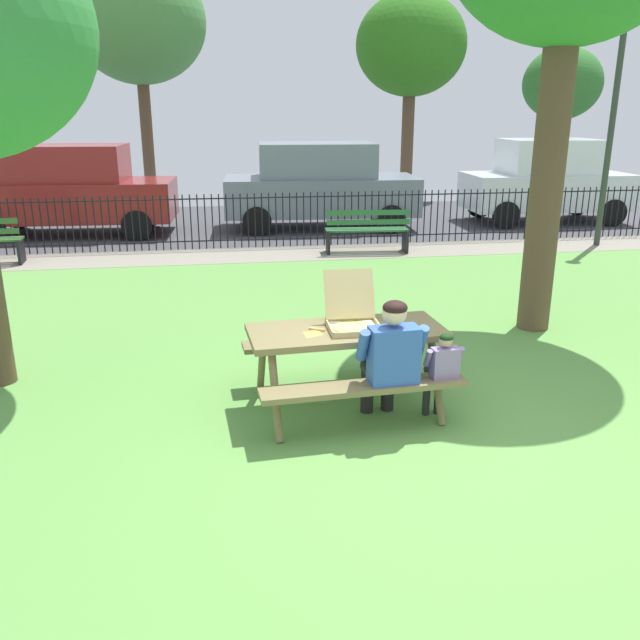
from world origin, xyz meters
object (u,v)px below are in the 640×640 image
park_bench_center (367,231)px  far_tree_midright (562,86)px  lamp_post_walkway (614,105)px  parked_car_center (547,180)px  pizza_box_open (352,317)px  far_tree_center (411,46)px  adult_at_table (390,357)px  parked_car_left (320,185)px  pizza_slice_on_table (314,332)px  parked_car_far_left (70,189)px  far_tree_midleft (138,22)px  picnic_table_foreground (346,346)px  child_at_table (441,368)px

park_bench_center → far_tree_midright: (8.22, 8.54, 2.92)m
park_bench_center → lamp_post_walkway: size_ratio=0.36×
parked_car_center → pizza_box_open: bearing=-125.1°
park_bench_center → far_tree_center: bearing=69.5°
adult_at_table → parked_car_left: bearing=84.7°
pizza_slice_on_table → parked_car_far_left: parked_car_far_left is taller
pizza_slice_on_table → lamp_post_walkway: size_ratio=0.05×
pizza_slice_on_table → parked_car_left: parked_car_left is taller
parked_car_center → lamp_post_walkway: bearing=-95.2°
adult_at_table → far_tree_midright: (9.65, 15.79, 2.68)m
pizza_box_open → park_bench_center: (1.66, 6.73, -0.45)m
parked_car_center → far_tree_midleft: bearing=150.3°
picnic_table_foreground → park_bench_center: park_bench_center is taller
picnic_table_foreground → pizza_box_open: 0.28m
picnic_table_foreground → far_tree_midright: bearing=57.0°
pizza_box_open → park_bench_center: pizza_box_open is taller
pizza_box_open → parked_car_center: size_ratio=0.15×
parked_car_far_left → parked_car_left: 5.54m
parked_car_far_left → parked_car_center: size_ratio=1.14×
pizza_box_open → parked_car_far_left: parked_car_far_left is taller
pizza_box_open → far_tree_midright: far_tree_midright is taller
picnic_table_foreground → far_tree_midright: far_tree_midright is taller
parked_car_left → far_tree_center: bearing=57.0°
adult_at_table → park_bench_center: size_ratio=0.73×
child_at_table → far_tree_midright: (9.18, 15.79, 2.81)m
pizza_box_open → lamp_post_walkway: bearing=46.0°
parked_car_far_left → far_tree_midright: bearing=21.6°
picnic_table_foreground → parked_car_far_left: parked_car_far_left is taller
adult_at_table → parked_car_far_left: size_ratio=0.26×
child_at_table → parked_car_far_left: parked_car_far_left is taller
child_at_table → far_tree_center: far_tree_center is taller
picnic_table_foreground → child_at_table: 0.90m
child_at_table → lamp_post_walkway: size_ratio=0.19×
pizza_slice_on_table → child_at_table: (1.08, -0.41, -0.26)m
picnic_table_foreground → park_bench_center: bearing=75.7°
lamp_post_walkway → far_tree_midleft: size_ratio=0.68×
park_bench_center → far_tree_center: 9.97m
pizza_box_open → park_bench_center: size_ratio=0.36×
adult_at_table → park_bench_center: bearing=78.8°
parked_car_left → far_tree_midright: size_ratio=0.99×
picnic_table_foreground → lamp_post_walkway: 9.68m
adult_at_table → park_bench_center: 7.40m
park_bench_center → far_tree_center: far_tree_center is taller
parked_car_far_left → pizza_slice_on_table: bearing=-67.7°
picnic_table_foreground → adult_at_table: size_ratio=1.59×
adult_at_table → pizza_box_open: bearing=113.4°
parked_car_far_left → parked_car_left: bearing=0.0°
pizza_box_open → lamp_post_walkway: size_ratio=0.13×
parked_car_left → far_tree_midright: far_tree_midright is taller
child_at_table → far_tree_midleft: 16.86m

